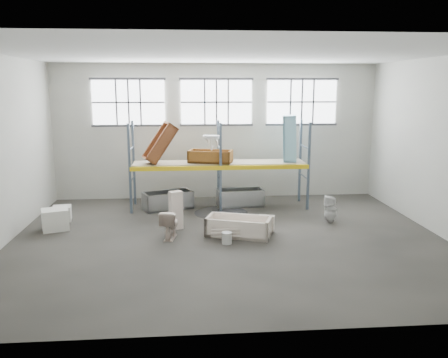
{
  "coord_description": "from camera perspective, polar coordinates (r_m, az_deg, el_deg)",
  "views": [
    {
      "loc": [
        -1.12,
        -12.2,
        4.17
      ],
      "look_at": [
        0.0,
        1.5,
        1.4
      ],
      "focal_mm": 36.91,
      "sensor_mm": 36.0,
      "label": 1
    }
  ],
  "objects": [
    {
      "name": "rack_upright_ra",
      "position": [
        15.88,
        10.44,
        1.52
      ],
      "size": [
        0.08,
        0.08,
        3.0
      ],
      "primitive_type": "cube",
      "color": "slate",
      "rests_on": "floor"
    },
    {
      "name": "sink_on_shelf",
      "position": [
        15.55,
        -1.57,
        3.72
      ],
      "size": [
        0.7,
        0.63,
        0.52
      ],
      "primitive_type": "imported",
      "rotation": [
        0.0,
        0.0,
        -0.36
      ],
      "color": "silver",
      "rests_on": "rust_tub_flat"
    },
    {
      "name": "wet_patch",
      "position": [
        15.51,
        -0.36,
        -4.19
      ],
      "size": [
        1.8,
        1.8,
        0.0
      ],
      "primitive_type": "cylinder",
      "color": "black",
      "rests_on": "floor"
    },
    {
      "name": "steel_tub_right",
      "position": [
        16.36,
        1.99,
        -2.3
      ],
      "size": [
        1.69,
        0.9,
        0.6
      ],
      "primitive_type": null,
      "rotation": [
        0.0,
        0.0,
        0.09
      ],
      "color": "#B6BABE",
      "rests_on": "floor"
    },
    {
      "name": "wall_front",
      "position": [
        7.43,
        4.11,
        -1.65
      ],
      "size": [
        12.0,
        0.1,
        5.0
      ],
      "primitive_type": "cube",
      "color": "#A6A59A",
      "rests_on": "ground"
    },
    {
      "name": "rack_upright_la",
      "position": [
        15.45,
        -11.59,
        1.21
      ],
      "size": [
        0.08,
        0.08,
        3.0
      ],
      "primitive_type": "cube",
      "color": "slate",
      "rests_on": "floor"
    },
    {
      "name": "window_left",
      "position": [
        17.27,
        -11.74,
        9.27
      ],
      "size": [
        2.6,
        0.04,
        1.6
      ],
      "primitive_type": "cube",
      "color": "white",
      "rests_on": "wall_back"
    },
    {
      "name": "rack_upright_rb",
      "position": [
        17.02,
        9.4,
        2.22
      ],
      "size": [
        0.08,
        0.08,
        3.0
      ],
      "primitive_type": "cube",
      "color": "slate",
      "rests_on": "floor"
    },
    {
      "name": "window_right",
      "position": [
        17.68,
        9.6,
        9.39
      ],
      "size": [
        2.6,
        0.04,
        1.6
      ],
      "primitive_type": "cube",
      "color": "white",
      "rests_on": "wall_back"
    },
    {
      "name": "wall_right",
      "position": [
        14.25,
        25.64,
        3.54
      ],
      "size": [
        0.1,
        10.0,
        5.0
      ],
      "primitive_type": "cube",
      "color": "#A2A195",
      "rests_on": "ground"
    },
    {
      "name": "rust_tub_tilted",
      "position": [
        15.74,
        -7.92,
        4.45
      ],
      "size": [
        1.31,
        0.99,
        1.42
      ],
      "primitive_type": null,
      "rotation": [
        0.0,
        -0.96,
        0.29
      ],
      "color": "brown",
      "rests_on": "shelf_deck"
    },
    {
      "name": "rack_beam_back",
      "position": [
        16.55,
        -0.73,
        2.11
      ],
      "size": [
        6.0,
        0.1,
        0.14
      ],
      "primitive_type": "cube",
      "color": "yellow",
      "rests_on": "floor"
    },
    {
      "name": "rust_tub_flat",
      "position": [
        15.8,
        -1.7,
        2.84
      ],
      "size": [
        1.6,
        1.07,
        0.41
      ],
      "primitive_type": null,
      "rotation": [
        0.0,
        0.0,
        -0.28
      ],
      "color": "#8D5216",
      "rests_on": "shelf_deck"
    },
    {
      "name": "wall_back",
      "position": [
        17.37,
        -0.96,
        5.88
      ],
      "size": [
        12.0,
        0.1,
        5.0
      ],
      "primitive_type": "cube",
      "color": "beige",
      "rests_on": "ground"
    },
    {
      "name": "rack_beam_front",
      "position": [
        15.37,
        -0.42,
        1.39
      ],
      "size": [
        6.0,
        0.1,
        0.14
      ],
      "primitive_type": "cube",
      "color": "yellow",
      "rests_on": "floor"
    },
    {
      "name": "window_mid",
      "position": [
        17.18,
        -0.94,
        9.5
      ],
      "size": [
        2.6,
        0.04,
        1.6
      ],
      "primitive_type": "cube",
      "color": "white",
      "rests_on": "wall_back"
    },
    {
      "name": "blue_tub_upright",
      "position": [
        16.22,
        8.14,
        5.0
      ],
      "size": [
        0.65,
        0.84,
        1.61
      ],
      "primitive_type": null,
      "rotation": [
        0.0,
        1.54,
        -0.22
      ],
      "color": "#89C7DE",
      "rests_on": "shelf_deck"
    },
    {
      "name": "shelf_deck",
      "position": [
        15.95,
        -0.58,
        2.05
      ],
      "size": [
        5.9,
        1.1,
        0.03
      ],
      "primitive_type": "cube",
      "color": "gray",
      "rests_on": "floor"
    },
    {
      "name": "toilet_white",
      "position": [
        14.73,
        13.07,
        -3.65
      ],
      "size": [
        0.45,
        0.44,
        0.84
      ],
      "primitive_type": "imported",
      "rotation": [
        0.0,
        0.0,
        -1.75
      ],
      "color": "white",
      "rests_on": "floor"
    },
    {
      "name": "carton_near",
      "position": [
        14.52,
        -20.18,
        -4.73
      ],
      "size": [
        0.9,
        0.83,
        0.63
      ],
      "primitive_type": "cube",
      "rotation": [
        0.0,
        0.0,
        0.34
      ],
      "color": "white",
      "rests_on": "floor"
    },
    {
      "name": "sink_in_tub",
      "position": [
        13.41,
        1.22,
        -6.0
      ],
      "size": [
        0.54,
        0.54,
        0.15
      ],
      "primitive_type": "imported",
      "rotation": [
        0.0,
        0.0,
        -0.3
      ],
      "color": "#F1E0CA",
      "rests_on": "bathtub_beige"
    },
    {
      "name": "rack_upright_lb",
      "position": [
        16.62,
        -11.11,
        1.94
      ],
      "size": [
        0.08,
        0.08,
        3.0
      ],
      "primitive_type": "cube",
      "color": "slate",
      "rests_on": "floor"
    },
    {
      "name": "ceiling",
      "position": [
        12.28,
        0.59,
        15.5
      ],
      "size": [
        12.0,
        10.0,
        0.1
      ],
      "primitive_type": "cube",
      "color": "silver",
      "rests_on": "ground"
    },
    {
      "name": "bucket",
      "position": [
        12.51,
        0.36,
        -7.31
      ],
      "size": [
        0.33,
        0.33,
        0.32
      ],
      "primitive_type": "cylinder",
      "rotation": [
        0.0,
        0.0,
        0.22
      ],
      "color": "beige",
      "rests_on": "floor"
    },
    {
      "name": "cistern_spare",
      "position": [
        13.47,
        5.26,
        -5.44
      ],
      "size": [
        0.51,
        0.36,
        0.44
      ],
      "primitive_type": "cube",
      "rotation": [
        0.0,
        0.0,
        -0.33
      ],
      "color": "beige",
      "rests_on": "bathtub_beige"
    },
    {
      "name": "rack_upright_mb",
      "position": [
        16.55,
        -0.73,
        2.11
      ],
      "size": [
        0.08,
        0.08,
        3.0
      ],
      "primitive_type": "cube",
      "color": "slate",
      "rests_on": "floor"
    },
    {
      "name": "floor",
      "position": [
        12.96,
        0.54,
        -7.62
      ],
      "size": [
        12.0,
        10.0,
        0.1
      ],
      "primitive_type": "cube",
      "color": "#4A463E",
      "rests_on": "ground"
    },
    {
      "name": "carton_far",
      "position": [
        15.45,
        -19.42,
        -4.05
      ],
      "size": [
        0.63,
        0.63,
        0.46
      ],
      "primitive_type": "cube",
      "rotation": [
        0.0,
        0.0,
        0.17
      ],
      "color": "silver",
      "rests_on": "floor"
    },
    {
      "name": "steel_tub_left",
      "position": [
        16.05,
        -6.97,
        -2.63
      ],
      "size": [
        1.82,
        1.31,
        0.61
      ],
      "primitive_type": null,
      "rotation": [
        0.0,
        0.0,
        0.37
      ],
      "color": "#ABAFB4",
      "rests_on": "floor"
    },
    {
      "name": "bathtub_beige",
      "position": [
        13.15,
        1.83,
        -5.88
      ],
      "size": [
        1.98,
        1.38,
        0.53
      ],
      "primitive_type": null,
      "rotation": [
        0.0,
        0.0,
        -0.33
      ],
      "color": "#F3E2D0",
      "rests_on": "floor"
    },
    {
      "name": "rack_upright_ma",
      "position": [
        15.37,
        -0.42,
        1.39
      ],
      "size": [
        0.08,
        0.08,
        3.0
      ],
      "primitive_type": "cube",
      "color": "slate",
      "rests_on": "floor"
    },
    {
      "name": "toilet_beige",
      "position": [
        12.96,
        -6.74,
        -5.55
      ],
      "size": [
        0.6,
        0.87,
        0.82
      ],
      "primitive_type": "imported",
      "rotation": [
        0.0,
        0.0,
        2.96
      ],
      "color": "beige",
      "rests_on": "floor"
    },
    {
      "name": "cistern_tall",
      "position": [
        13.74,
        -5.98,
        -3.86
      ],
      "size": [
        0.43,
        0.37,
        1.14
      ],
      "primitive_type": "cube",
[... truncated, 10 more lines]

